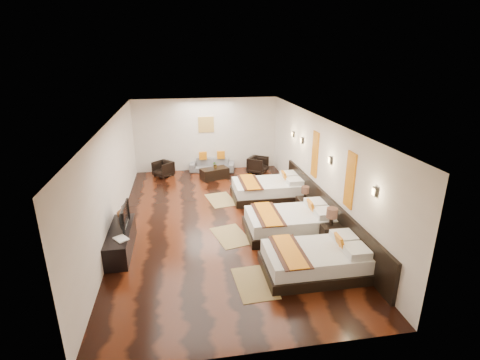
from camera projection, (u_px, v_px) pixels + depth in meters
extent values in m
cube|color=black|center=(221.00, 221.00, 10.03)|extent=(5.50, 9.50, 0.01)
cube|color=white|center=(219.00, 120.00, 9.09)|extent=(5.50, 9.50, 0.01)
cube|color=silver|center=(206.00, 135.00, 13.97)|extent=(5.50, 0.01, 2.80)
cube|color=silver|center=(113.00, 179.00, 9.13)|extent=(0.01, 9.50, 2.80)
cube|color=silver|center=(319.00, 168.00, 9.99)|extent=(0.01, 9.50, 2.80)
cube|color=black|center=(326.00, 211.00, 9.56)|extent=(0.08, 6.60, 0.90)
cube|color=black|center=(314.00, 267.00, 7.65)|extent=(2.18, 1.35, 0.23)
cube|color=white|center=(315.00, 256.00, 7.56)|extent=(2.08, 1.25, 0.31)
cube|color=orange|center=(340.00, 242.00, 7.55)|extent=(0.16, 0.33, 0.34)
cube|color=#38190F|center=(289.00, 251.00, 7.42)|extent=(0.57, 1.37, 0.02)
cube|color=orange|center=(289.00, 251.00, 7.41)|extent=(0.39, 1.37, 0.02)
cube|color=black|center=(290.00, 229.00, 9.31)|extent=(2.28, 1.41, 0.24)
cube|color=white|center=(290.00, 219.00, 9.22)|extent=(2.17, 1.30, 0.33)
cube|color=orange|center=(311.00, 207.00, 9.20)|extent=(0.17, 0.35, 0.35)
cube|color=#38190F|center=(268.00, 214.00, 9.07)|extent=(0.60, 1.43, 0.02)
cube|color=orange|center=(268.00, 214.00, 9.06)|extent=(0.41, 1.43, 0.02)
cube|color=black|center=(268.00, 194.00, 11.55)|extent=(2.26, 1.40, 0.24)
cube|color=white|center=(268.00, 186.00, 11.46)|extent=(2.15, 1.29, 0.32)
cube|color=orange|center=(285.00, 177.00, 11.45)|extent=(0.17, 0.34, 0.35)
cube|color=#38190F|center=(250.00, 182.00, 11.31)|extent=(0.59, 1.42, 0.02)
cube|color=orange|center=(250.00, 182.00, 11.31)|extent=(0.41, 1.42, 0.02)
cube|color=black|center=(330.00, 234.00, 8.70)|extent=(0.49, 0.49, 0.54)
cylinder|color=black|center=(331.00, 220.00, 8.57)|extent=(0.09, 0.09, 0.22)
cylinder|color=#3F2619|center=(332.00, 213.00, 8.51)|extent=(0.26, 0.26, 0.24)
cube|color=black|center=(304.00, 205.00, 10.45)|extent=(0.41, 0.41, 0.46)
cylinder|color=black|center=(305.00, 195.00, 10.34)|extent=(0.07, 0.07, 0.18)
cylinder|color=#3F2619|center=(305.00, 190.00, 10.29)|extent=(0.22, 0.22, 0.20)
cube|color=#9B824F|center=(255.00, 283.00, 7.31)|extent=(0.82, 1.24, 0.01)
cube|color=#9B824F|center=(231.00, 236.00, 9.18)|extent=(1.01, 1.34, 0.01)
cube|color=#9B824F|center=(221.00, 200.00, 11.42)|extent=(0.96, 1.32, 0.01)
cube|color=black|center=(121.00, 241.00, 8.40)|extent=(0.50, 1.80, 0.55)
imported|color=black|center=(122.00, 216.00, 8.39)|extent=(0.13, 0.93, 0.54)
imported|color=black|center=(116.00, 241.00, 7.80)|extent=(0.40, 0.42, 0.03)
imported|color=brown|center=(123.00, 212.00, 8.89)|extent=(0.34, 0.34, 0.31)
imported|color=slate|center=(212.00, 165.00, 14.11)|extent=(1.80, 0.96, 0.50)
imported|color=black|center=(163.00, 169.00, 13.52)|extent=(0.88, 0.88, 0.58)
imported|color=black|center=(258.00, 165.00, 13.93)|extent=(0.94, 0.94, 0.62)
cube|color=black|center=(214.00, 173.00, 13.29)|extent=(1.11, 0.81, 0.40)
imported|color=#235C1E|center=(215.00, 164.00, 13.22)|extent=(0.28, 0.26, 0.26)
cube|color=#D86014|center=(350.00, 180.00, 8.12)|extent=(0.04, 0.40, 1.30)
cube|color=#D86014|center=(315.00, 154.00, 10.16)|extent=(0.04, 0.40, 1.30)
cube|color=black|center=(375.00, 192.00, 7.04)|extent=(0.06, 0.12, 0.18)
cube|color=#FFD18C|center=(374.00, 192.00, 7.04)|extent=(0.02, 0.10, 0.14)
cube|color=black|center=(330.00, 160.00, 9.09)|extent=(0.06, 0.12, 0.18)
cube|color=#FFD18C|center=(329.00, 160.00, 9.08)|extent=(0.02, 0.10, 0.14)
cube|color=black|center=(302.00, 140.00, 11.13)|extent=(0.06, 0.12, 0.18)
cube|color=#FFD18C|center=(301.00, 140.00, 11.13)|extent=(0.02, 0.10, 0.14)
cube|color=black|center=(293.00, 134.00, 11.97)|extent=(0.06, 0.12, 0.18)
cube|color=#FFD18C|center=(292.00, 134.00, 11.96)|extent=(0.02, 0.10, 0.14)
cube|color=#AD873F|center=(206.00, 125.00, 13.82)|extent=(0.60, 0.04, 0.60)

